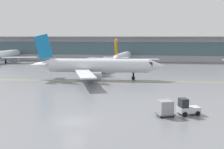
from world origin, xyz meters
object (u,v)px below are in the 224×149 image
object	(u,v)px
gate_airplane_0	(2,55)
gate_airplane_1	(123,57)
baggage_tug	(187,108)
taxiing_regional_jet	(97,66)
cargo_dolly_lead	(165,108)

from	to	relation	value
gate_airplane_0	gate_airplane_1	xyz separation A→B (m)	(44.29, 0.35, -0.20)
baggage_tug	gate_airplane_0	bearing A→B (deg)	114.23
gate_airplane_1	baggage_tug	distance (m)	62.14
gate_airplane_0	gate_airplane_1	bearing A→B (deg)	-89.96
taxiing_regional_jet	cargo_dolly_lead	distance (m)	30.76
gate_airplane_0	gate_airplane_1	size ratio (longest dim) A/B	1.07
gate_airplane_1	cargo_dolly_lead	xyz separation A→B (m)	(12.18, -61.30, -1.65)
gate_airplane_0	baggage_tug	world-z (taller)	gate_airplane_0
gate_airplane_1	taxiing_regional_jet	size ratio (longest dim) A/B	0.88
gate_airplane_0	cargo_dolly_lead	distance (m)	83.10
taxiing_regional_jet	baggage_tug	world-z (taller)	taxiing_regional_jet
gate_airplane_0	gate_airplane_1	world-z (taller)	gate_airplane_0
gate_airplane_1	cargo_dolly_lead	size ratio (longest dim) A/B	10.77
gate_airplane_1	cargo_dolly_lead	world-z (taller)	gate_airplane_1
gate_airplane_0	taxiing_regional_jet	distance (m)	54.14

